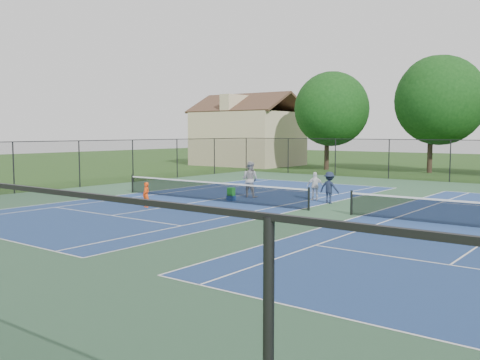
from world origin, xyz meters
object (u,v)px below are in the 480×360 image
Objects in this scene: child_player at (146,195)px; instructor at (250,179)px; ball_crate at (231,198)px; bystander_a at (315,186)px; tree_back_a at (327,105)px; tree_back_b at (432,97)px; clapboard_house at (248,136)px; bystander_b at (329,188)px; ball_hopper at (231,192)px.

child_player is 6.37m from instructor.
bystander_a is at bearing 39.49° from ball_crate.
tree_back_b is (9.00, 2.00, 0.56)m from tree_back_a.
tree_back_a is 0.85× the size of clapboard_house.
instructor is at bearing 93.25° from ball_crate.
clapboard_house is 9.00× the size of child_player.
instructor is 1.23× the size of bystander_b.
tree_back_a is at bearing -98.45° from bystander_a.
clapboard_house is at bearing -176.99° from tree_back_b.
tree_back_b reaches higher than clapboard_house.
clapboard_house is 25.65× the size of ball_hopper.
bystander_b is 3.78× the size of ball_hopper.
bystander_b is at bearing 25.45° from ball_hopper.
clapboard_house is 29.79m from bystander_a.
ball_hopper is (6.98, -23.40, -5.56)m from tree_back_a.
bystander_a is 4.43m from ball_crate.
child_player is at bearing -110.94° from ball_crate.
clapboard_house is at bearing 124.84° from ball_crate.
bystander_b is at bearing -61.51° from tree_back_a.
clapboard_house reaches higher than bystander_a.
ball_crate is 0.96× the size of ball_hopper.
child_player is (5.31, -27.78, -5.44)m from tree_back_a.
child_player is at bearing 45.86° from bystander_b.
clapboard_house is 28.30m from instructor.
bystander_a is at bearing -29.08° from bystander_b.
clapboard_house is at bearing -60.57° from instructor.
bystander_a reaches higher than ball_hopper.
clapboard_house is at bearing 174.29° from tree_back_a.
ball_hopper is at bearing -73.38° from tree_back_a.
tree_back_a reaches higher than child_player.
instructor is (-2.12, -23.62, -5.61)m from tree_back_b.
instructor reaches higher than bystander_b.
tree_back_a is 22.69× the size of ball_crate.
tree_back_a is 23.24m from instructor.
bystander_b is (1.16, -0.63, 0.05)m from bystander_a.
clapboard_house is at bearing -46.49° from bystander_b.
tree_back_b reaches higher than ball_hopper.
clapboard_house is 29.88m from ball_crate.
bystander_a is 4.40m from ball_hopper.
tree_back_b is 19.35m from clapboard_house.
instructor is at bearing -95.12° from tree_back_b.
ball_crate is at bearing -73.38° from tree_back_a.
clapboard_house is at bearing 124.84° from ball_hopper.
ball_hopper is at bearing -94.54° from tree_back_b.
ball_crate is 0.35m from ball_hopper.
child_player is at bearing 19.60° from bystander_a.
tree_back_b reaches higher than bystander_a.
bystander_b reaches higher than ball_crate.
child_player is 2.85× the size of ball_hopper.
tree_back_b is at bearing 85.46° from ball_hopper.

